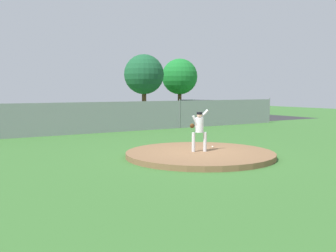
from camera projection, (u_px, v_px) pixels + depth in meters
ground_plane at (130, 140)px, 19.94m from camera, size 80.00×80.00×0.00m
asphalt_strip at (76, 127)px, 27.12m from camera, size 44.00×7.00×0.01m
pitchers_mound at (200, 154)px, 14.87m from camera, size 5.72×5.72×0.20m
pitcher_youth at (199, 127)px, 14.81m from camera, size 0.79×0.32×1.63m
baseball at (213, 147)px, 15.92m from camera, size 0.07×0.07×0.07m
chainlink_fence at (100, 117)px, 23.24m from camera, size 28.77×0.07×1.97m
parked_car_slate at (196, 111)px, 32.06m from camera, size 2.00×4.51×1.79m
parked_car_teal at (33, 117)px, 25.47m from camera, size 1.77×4.02×1.69m
traffic_cone_orange at (66, 127)px, 24.65m from camera, size 0.40×0.40×0.55m
tree_slender_far at (144, 75)px, 39.40m from camera, size 4.07×4.07×6.25m
tree_broad_right at (180, 77)px, 43.62m from camera, size 4.03×4.03×6.15m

